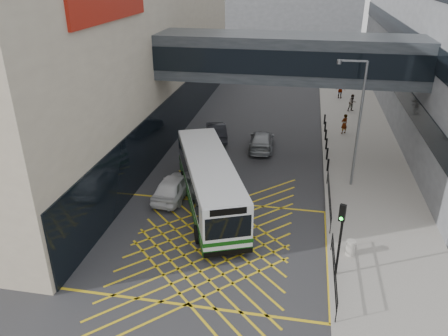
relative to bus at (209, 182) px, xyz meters
The scene contains 17 objects.
ground 4.42m from the bus, 77.49° to the right, with size 120.00×120.00×0.00m, color #333335.
building_whsmith 21.83m from the bus, 144.95° to the left, with size 24.17×42.00×16.00m.
skybridge 10.65m from the bus, 64.06° to the left, with size 20.00×4.10×3.00m.
pavement 14.87m from the bus, 48.03° to the left, with size 6.00×54.00×0.16m, color gray.
box_junction 4.42m from the bus, 77.49° to the right, with size 12.00×9.00×0.01m.
bus is the anchor object (origin of this frame).
car_white 2.69m from the bus, 163.76° to the left, with size 1.90×4.66×1.48m, color white.
car_dark 11.23m from the bus, 99.31° to the left, with size 1.72×4.39×1.37m, color black.
car_silver 9.87m from the bus, 77.58° to the left, with size 1.93×4.58×1.42m, color gray.
traffic_light 9.09m from the bus, 37.67° to the right, with size 0.31×0.46×3.82m.
street_lamp 9.89m from the bus, 26.41° to the left, with size 1.83×0.29×8.06m.
litter_bin 8.84m from the bus, 25.09° to the right, with size 0.46×0.46×0.79m, color #ADA89E.
kerb_railings 7.42m from the bus, 17.55° to the right, with size 0.05×12.54×1.00m.
bollards 13.15m from the bus, 57.01° to the left, with size 0.14×10.14×0.90m.
pedestrian_a 16.39m from the bus, 58.01° to the left, with size 0.67×0.48×1.69m, color gray.
pedestrian_b 22.71m from the bus, 64.31° to the left, with size 0.81×0.47×1.65m, color gray.
pedestrian_c 26.45m from the bus, 70.20° to the left, with size 1.00×0.48×1.70m, color gray.
Camera 1 is at (4.16, -18.41, 13.27)m, focal length 35.00 mm.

